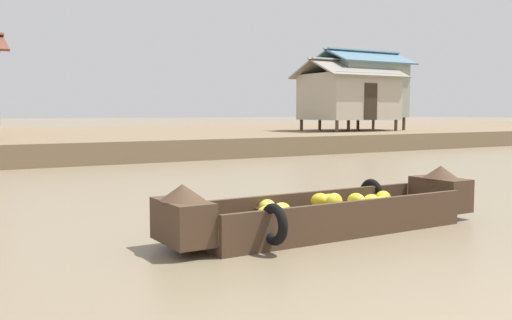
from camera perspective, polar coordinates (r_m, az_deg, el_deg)
ground_plane at (r=12.08m, az=-7.74°, el=-3.44°), size 300.00×300.00×0.00m
riverbank_strip at (r=28.75m, az=-21.33°, el=1.80°), size 160.00×20.00×0.75m
banana_boat at (r=8.32m, az=7.36°, el=-5.12°), size 5.17×1.83×0.85m
stilt_house_mid_left at (r=29.97m, az=9.22°, el=6.34°), size 4.94×3.83×3.65m
stilt_house_mid_right at (r=31.26m, az=10.55°, el=7.03°), size 4.92×3.28×4.25m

